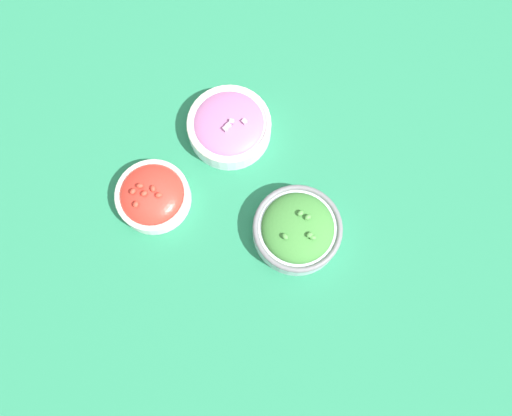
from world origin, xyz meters
name	(u,v)px	position (x,y,z in m)	size (l,w,h in m)	color
ground_plane	(256,212)	(0.00, 0.00, 0.00)	(3.00, 3.00, 0.00)	#23704C
bowl_red_onion	(229,126)	(0.16, -0.12, 0.03)	(0.19, 0.19, 0.07)	silver
bowl_broccoli	(297,229)	(-0.10, -0.01, 0.04)	(0.19, 0.19, 0.09)	#B2C1CC
bowl_cherry_tomatoes	(153,196)	(0.20, 0.11, 0.03)	(0.16, 0.16, 0.07)	white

